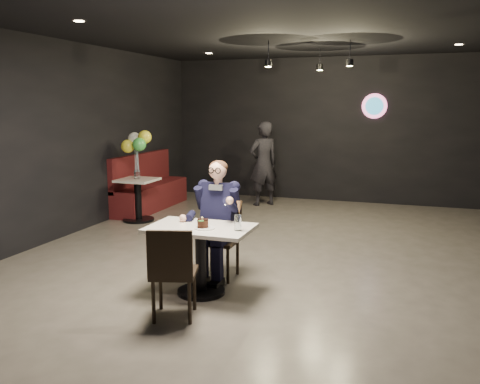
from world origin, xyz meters
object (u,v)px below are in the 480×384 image
at_px(seated_man, 219,218).
at_px(booth_bench, 150,182).
at_px(chair_near, 174,271).
at_px(passerby, 263,164).
at_px(balloon_vase, 137,174).
at_px(main_table, 201,260).
at_px(sundae_glass, 238,223).
at_px(side_table, 138,199).
at_px(chair_far, 219,240).

height_order(seated_man, booth_bench, seated_man).
xyz_separation_m(chair_near, passerby, (-0.74, 5.61, 0.39)).
bearing_deg(passerby, balloon_vase, 7.46).
xyz_separation_m(main_table, sundae_glass, (0.44, -0.04, 0.46)).
bearing_deg(side_table, sundae_glass, -45.34).
bearing_deg(passerby, chair_near, 53.85).
xyz_separation_m(main_table, chair_near, (0.00, -0.65, 0.09)).
bearing_deg(balloon_vase, seated_man, -43.60).
xyz_separation_m(main_table, passerby, (-0.74, 4.96, 0.48)).
xyz_separation_m(seated_man, balloon_vase, (-2.43, 2.31, 0.11)).
relative_size(chair_far, chair_near, 1.00).
bearing_deg(chair_near, balloon_vase, 108.21).
distance_m(chair_far, side_table, 3.35).
bearing_deg(booth_bench, side_table, -73.30).
distance_m(booth_bench, side_table, 1.06).
bearing_deg(chair_near, seated_man, 73.55).
bearing_deg(booth_bench, sundae_glass, -50.93).
height_order(main_table, chair_near, chair_near).
bearing_deg(balloon_vase, side_table, 0.00).
xyz_separation_m(main_table, seated_man, (0.00, 0.55, 0.34)).
distance_m(main_table, seated_man, 0.65).
bearing_deg(sundae_glass, seated_man, 126.69).
relative_size(chair_near, balloon_vase, 5.82).
bearing_deg(main_table, balloon_vase, 130.31).
relative_size(seated_man, side_table, 1.84).
distance_m(sundae_glass, side_table, 4.10).
bearing_deg(side_table, booth_bench, 106.70).
height_order(booth_bench, passerby, passerby).
relative_size(sundae_glass, passerby, 0.10).
height_order(booth_bench, side_table, booth_bench).
height_order(main_table, booth_bench, booth_bench).
height_order(chair_near, booth_bench, booth_bench).
distance_m(chair_near, side_table, 4.27).
height_order(chair_far, balloon_vase, chair_far).
distance_m(main_table, balloon_vase, 3.78).
xyz_separation_m(chair_far, side_table, (-2.43, 2.31, -0.07)).
bearing_deg(sundae_glass, balloon_vase, 134.66).
distance_m(main_table, sundae_glass, 0.63).
height_order(chair_far, passerby, passerby).
xyz_separation_m(main_table, side_table, (-2.43, 2.86, 0.02)).
distance_m(sundae_glass, booth_bench, 5.03).
bearing_deg(balloon_vase, chair_far, -43.60).
bearing_deg(sundae_glass, chair_far, 126.69).
height_order(sundae_glass, passerby, passerby).
bearing_deg(main_table, passerby, 98.54).
height_order(chair_near, passerby, passerby).
xyz_separation_m(sundae_glass, side_table, (-2.87, 2.90, -0.44)).
bearing_deg(sundae_glass, main_table, 175.22).
distance_m(chair_near, booth_bench, 5.27).
bearing_deg(chair_near, main_table, 73.55).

